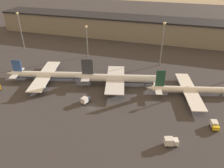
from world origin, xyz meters
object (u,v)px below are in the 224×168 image
at_px(airplane_2, 192,90).
at_px(service_vehicle_0, 171,142).
at_px(airplane_1, 118,79).
at_px(airplane_0, 47,75).
at_px(service_vehicle_3, 214,125).
at_px(service_vehicle_1, 85,100).

relative_size(airplane_2, service_vehicle_0, 8.30).
bearing_deg(airplane_1, service_vehicle_0, -65.04).
xyz_separation_m(airplane_1, airplane_2, (38.77, 0.95, -0.98)).
bearing_deg(airplane_0, airplane_2, -8.53).
bearing_deg(service_vehicle_3, airplane_0, -112.45).
relative_size(airplane_0, airplane_2, 1.01).
bearing_deg(airplane_2, service_vehicle_1, -169.31).
bearing_deg(airplane_0, service_vehicle_3, -24.72).
xyz_separation_m(service_vehicle_0, service_vehicle_1, (-41.03, 16.96, -0.12)).
bearing_deg(service_vehicle_3, airplane_2, -172.16).
relative_size(airplane_0, airplane_1, 0.98).
xyz_separation_m(airplane_2, service_vehicle_3, (8.37, -24.18, -1.29)).
distance_m(airplane_0, airplane_1, 40.65).
xyz_separation_m(airplane_0, service_vehicle_3, (87.34, -17.30, -1.63)).
distance_m(service_vehicle_1, service_vehicle_3, 57.83).
distance_m(service_vehicle_0, service_vehicle_3, 22.49).
distance_m(airplane_1, service_vehicle_0, 48.86).
bearing_deg(airplane_1, airplane_0, 174.89).
relative_size(airplane_0, service_vehicle_1, 9.16).
bearing_deg(service_vehicle_3, service_vehicle_1, -103.19).
xyz_separation_m(airplane_2, service_vehicle_1, (-49.43, -22.22, -1.11)).
distance_m(airplane_0, service_vehicle_1, 33.32).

